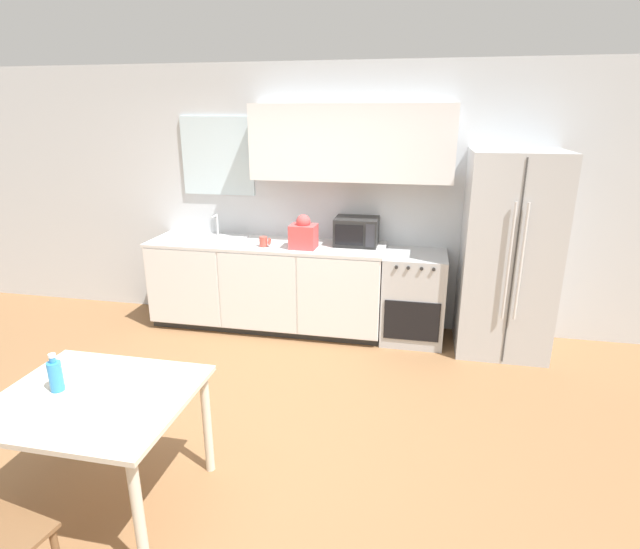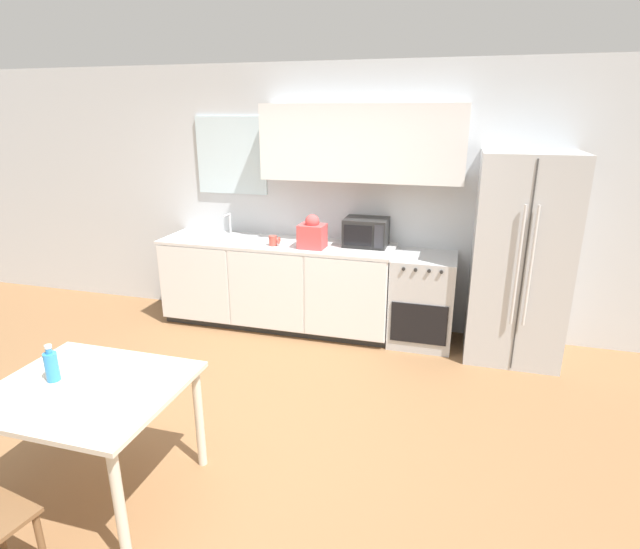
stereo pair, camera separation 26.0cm
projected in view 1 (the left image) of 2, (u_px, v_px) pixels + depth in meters
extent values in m
plane|color=olive|center=(259.00, 428.00, 3.69)|extent=(12.00, 12.00, 0.00)
cube|color=silver|center=(318.00, 199.00, 5.26)|extent=(12.00, 0.06, 2.70)
cube|color=silver|center=(218.00, 156.00, 5.29)|extent=(0.80, 0.04, 0.81)
cube|color=white|center=(351.00, 143.00, 4.82)|extent=(1.98, 0.32, 0.72)
cube|color=#333333|center=(269.00, 321.00, 5.46)|extent=(2.45, 0.57, 0.08)
cube|color=white|center=(267.00, 283.00, 5.29)|extent=(2.45, 0.63, 0.83)
cube|color=white|center=(182.00, 288.00, 5.15)|extent=(0.80, 0.01, 0.81)
cube|color=white|center=(257.00, 293.00, 5.00)|extent=(0.80, 0.01, 0.81)
cube|color=white|center=(337.00, 299.00, 4.84)|extent=(0.80, 0.01, 0.81)
cube|color=silver|center=(265.00, 244.00, 5.16)|extent=(2.47, 0.65, 0.03)
cube|color=#B7BABC|center=(413.00, 297.00, 5.03)|extent=(0.61, 0.60, 0.90)
cube|color=black|center=(412.00, 321.00, 4.78)|extent=(0.53, 0.01, 0.40)
cylinder|color=#262626|center=(396.00, 267.00, 4.64)|extent=(0.03, 0.02, 0.03)
cylinder|color=#262626|center=(408.00, 268.00, 4.62)|extent=(0.03, 0.02, 0.03)
cylinder|color=#262626|center=(422.00, 269.00, 4.60)|extent=(0.03, 0.02, 0.03)
cylinder|color=#262626|center=(434.00, 269.00, 4.58)|extent=(0.03, 0.02, 0.03)
cube|color=silver|center=(508.00, 255.00, 4.66)|extent=(0.83, 0.71, 1.91)
cube|color=#3F3F3F|center=(514.00, 266.00, 4.33)|extent=(0.01, 0.01, 1.85)
cylinder|color=silver|center=(509.00, 262.00, 4.30)|extent=(0.02, 0.02, 1.05)
cylinder|color=silver|center=(521.00, 263.00, 4.28)|extent=(0.02, 0.02, 1.05)
cube|color=#B7BABC|center=(212.00, 239.00, 5.27)|extent=(0.68, 0.43, 0.02)
cylinder|color=silver|center=(217.00, 225.00, 5.39)|extent=(0.02, 0.02, 0.22)
cylinder|color=silver|center=(214.00, 217.00, 5.29)|extent=(0.02, 0.14, 0.02)
cube|color=#282828|center=(357.00, 231.00, 5.04)|extent=(0.43, 0.33, 0.28)
cube|color=black|center=(349.00, 235.00, 4.89)|extent=(0.28, 0.01, 0.20)
cube|color=#2D2D33|center=(370.00, 236.00, 4.85)|extent=(0.09, 0.01, 0.22)
cylinder|color=#BF4C3F|center=(263.00, 242.00, 5.00)|extent=(0.08, 0.08, 0.10)
torus|color=#BF4C3F|center=(269.00, 241.00, 4.99)|extent=(0.02, 0.07, 0.07)
cube|color=#D14C4C|center=(303.00, 236.00, 4.93)|extent=(0.26, 0.23, 0.24)
sphere|color=#D14C4C|center=(303.00, 222.00, 4.88)|extent=(0.14, 0.14, 0.14)
cube|color=beige|center=(93.00, 398.00, 2.76)|extent=(1.06, 0.92, 0.03)
cylinder|color=beige|center=(139.00, 519.00, 2.41)|extent=(0.06, 0.06, 0.70)
cylinder|color=beige|center=(76.00, 406.00, 3.34)|extent=(0.06, 0.06, 0.70)
cylinder|color=beige|center=(207.00, 423.00, 3.16)|extent=(0.06, 0.06, 0.70)
cylinder|color=brown|center=(7.00, 543.00, 2.45)|extent=(0.03, 0.03, 0.43)
cylinder|color=#338CD8|center=(56.00, 376.00, 2.78)|extent=(0.08, 0.08, 0.17)
cylinder|color=#338CD8|center=(53.00, 360.00, 2.75)|extent=(0.03, 0.03, 0.03)
cylinder|color=white|center=(52.00, 355.00, 2.74)|extent=(0.04, 0.04, 0.02)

